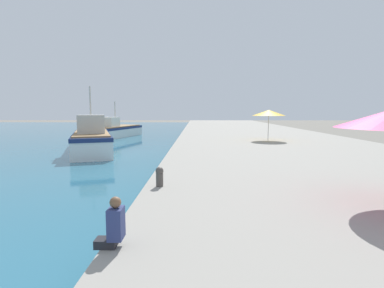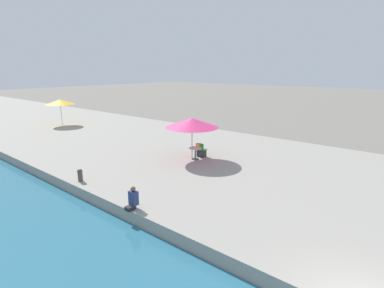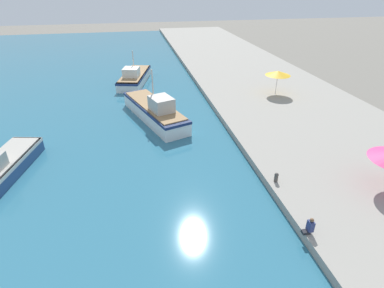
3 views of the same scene
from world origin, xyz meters
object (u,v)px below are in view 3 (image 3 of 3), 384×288
fishing_boat_mid (155,110)px  cafe_umbrella_white (278,73)px  mooring_bollard (276,177)px  fishing_boat_far (134,77)px  fishing_boat_near (3,165)px  person_at_quay (310,227)px

fishing_boat_mid → cafe_umbrella_white: (13.93, 3.36, 1.91)m
fishing_boat_mid → mooring_bollard: fishing_boat_mid is taller
fishing_boat_far → cafe_umbrella_white: size_ratio=3.29×
cafe_umbrella_white → mooring_bollard: size_ratio=4.22×
fishing_boat_near → fishing_boat_far: (9.48, 19.41, 0.08)m
mooring_bollard → fishing_boat_near: bearing=163.8°
fishing_boat_mid → mooring_bollard: (6.63, -12.39, -0.06)m
fishing_boat_mid → mooring_bollard: size_ratio=15.75×
cafe_umbrella_white → mooring_bollard: (-7.30, -15.75, -1.97)m
fishing_boat_near → mooring_bollard: fishing_boat_near is taller
cafe_umbrella_white → person_at_quay: (-7.58, -20.21, -1.90)m
fishing_boat_near → fishing_boat_far: 21.60m
fishing_boat_near → fishing_boat_mid: bearing=45.7°
fishing_boat_far → person_at_quay: (7.94, -28.99, 0.15)m
cafe_umbrella_white → mooring_bollard: 17.47m
cafe_umbrella_white → fishing_boat_mid: bearing=-166.4°
fishing_boat_mid → cafe_umbrella_white: bearing=-5.8°
fishing_boat_far → person_at_quay: size_ratio=9.54×
person_at_quay → mooring_bollard: (0.28, 4.46, -0.07)m
fishing_boat_mid → person_at_quay: (6.34, -16.85, 0.01)m
person_at_quay → fishing_boat_mid: bearing=110.6°
fishing_boat_far → fishing_boat_mid: bearing=-68.4°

